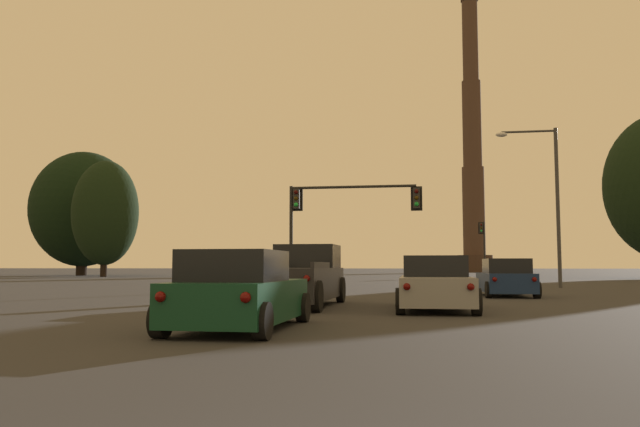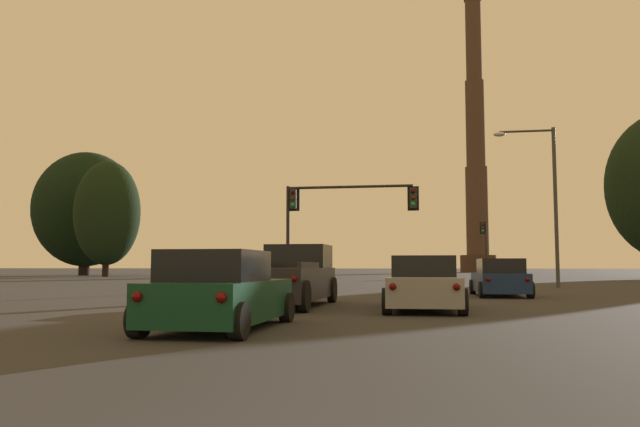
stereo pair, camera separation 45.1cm
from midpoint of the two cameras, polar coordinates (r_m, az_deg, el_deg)
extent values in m
cube|color=#0F3823|center=(11.68, -8.35, -7.87)|extent=(1.76, 4.02, 0.72)
cube|color=black|center=(11.29, -8.93, -4.74)|extent=(1.58, 1.91, 0.55)
cylinder|color=black|center=(13.50, -9.64, -8.39)|extent=(0.23, 0.60, 0.60)
cylinder|color=black|center=(13.05, -2.57, -8.58)|extent=(0.23, 0.60, 0.60)
cylinder|color=black|center=(10.49, -15.57, -9.33)|extent=(0.23, 0.60, 0.60)
cylinder|color=black|center=(9.90, -6.61, -9.75)|extent=(0.23, 0.60, 0.60)
sphere|color=#500705|center=(10.04, -15.66, -7.34)|extent=(0.17, 0.17, 0.17)
sphere|color=#500705|center=(9.55, -8.19, -7.61)|extent=(0.17, 0.17, 0.17)
cube|color=gray|center=(16.90, 9.72, -6.89)|extent=(1.85, 4.62, 0.70)
cube|color=black|center=(17.12, 9.67, -4.77)|extent=(1.65, 2.22, 0.55)
cylinder|color=black|center=(18.81, 6.90, -7.34)|extent=(0.23, 0.64, 0.64)
cylinder|color=black|center=(18.84, 12.30, -7.26)|extent=(0.23, 0.64, 0.64)
cylinder|color=black|center=(15.02, 6.50, -7.98)|extent=(0.23, 0.64, 0.64)
cylinder|color=black|center=(15.06, 13.27, -7.88)|extent=(0.23, 0.64, 0.64)
sphere|color=#500705|center=(14.58, 7.06, -6.66)|extent=(0.17, 0.17, 0.17)
sphere|color=#500705|center=(14.61, 12.75, -6.57)|extent=(0.17, 0.17, 0.17)
cube|color=#232328|center=(18.01, -2.88, -6.40)|extent=(2.06, 5.42, 0.88)
cube|color=black|center=(19.72, -1.76, -3.94)|extent=(1.86, 1.82, 0.72)
cube|color=#232328|center=(16.90, -7.03, -4.71)|extent=(0.12, 2.43, 0.16)
cube|color=#232328|center=(16.45, -0.73, -4.74)|extent=(0.12, 2.43, 0.16)
cylinder|color=black|center=(20.38, -4.24, -6.94)|extent=(0.23, 0.80, 0.80)
cylinder|color=black|center=(20.00, 1.26, -6.99)|extent=(0.23, 0.80, 0.80)
cylinder|color=black|center=(16.15, -8.03, -7.46)|extent=(0.23, 0.80, 0.80)
cylinder|color=black|center=(15.66, -1.13, -7.59)|extent=(0.23, 0.80, 0.80)
sphere|color=#500705|center=(15.59, -8.04, -5.89)|extent=(0.17, 0.17, 0.17)
sphere|color=#500705|center=(15.17, -2.09, -5.96)|extent=(0.17, 0.17, 0.17)
cube|color=navy|center=(25.12, 16.07, -6.08)|extent=(1.85, 4.05, 0.72)
cube|color=black|center=(24.72, 16.17, -4.63)|extent=(1.62, 1.95, 0.55)
cylinder|color=black|center=(26.63, 13.75, -6.53)|extent=(0.24, 0.61, 0.60)
cylinder|color=black|center=(26.87, 17.33, -6.43)|extent=(0.24, 0.61, 0.60)
cylinder|color=black|center=(23.41, 14.64, -6.77)|extent=(0.24, 0.61, 0.60)
cylinder|color=black|center=(23.68, 18.70, -6.64)|extent=(0.24, 0.61, 0.60)
sphere|color=#500705|center=(23.02, 15.14, -5.84)|extent=(0.17, 0.17, 0.17)
sphere|color=#500705|center=(23.25, 18.48, -5.74)|extent=(0.17, 0.17, 0.17)
cylinder|color=black|center=(32.52, -3.06, -2.16)|extent=(0.18, 0.18, 5.33)
cylinder|color=black|center=(32.50, -3.08, -6.77)|extent=(0.40, 0.40, 0.10)
cube|color=#282828|center=(32.61, -2.54, 1.35)|extent=(0.34, 0.34, 1.04)
cube|color=black|center=(32.79, -2.48, 1.31)|extent=(0.58, 0.03, 1.25)
sphere|color=#320504|center=(32.46, -2.61, 1.95)|extent=(0.22, 0.22, 0.22)
sphere|color=#352604|center=(32.43, -2.61, 1.38)|extent=(0.22, 0.22, 0.22)
sphere|color=green|center=(32.39, -2.61, 0.82)|extent=(0.22, 0.22, 0.22)
cylinder|color=black|center=(32.21, 2.62, 2.45)|extent=(6.49, 0.14, 0.14)
sphere|color=black|center=(32.74, -3.04, 2.33)|extent=(0.18, 0.18, 0.18)
cube|color=#282828|center=(31.94, 8.41, 1.40)|extent=(0.34, 0.34, 1.04)
cube|color=black|center=(32.12, 8.42, 1.36)|extent=(0.58, 0.03, 1.25)
sphere|color=#320504|center=(31.79, 8.40, 2.01)|extent=(0.22, 0.22, 0.22)
sphere|color=#352604|center=(31.75, 8.41, 1.44)|extent=(0.22, 0.22, 0.22)
sphere|color=green|center=(31.72, 8.42, 0.86)|extent=(0.22, 0.22, 0.22)
cylinder|color=black|center=(68.32, 14.62, -3.18)|extent=(0.18, 0.18, 5.87)
cylinder|color=black|center=(68.30, 14.67, -5.60)|extent=(0.40, 0.40, 0.10)
cube|color=#282828|center=(68.39, 14.34, -1.29)|extent=(0.34, 0.34, 1.04)
cube|color=black|center=(68.57, 14.33, -1.29)|extent=(0.58, 0.03, 1.25)
sphere|color=#320504|center=(68.22, 14.35, -1.01)|extent=(0.22, 0.22, 0.22)
sphere|color=#352604|center=(68.20, 14.35, -1.28)|extent=(0.22, 0.22, 0.22)
sphere|color=green|center=(68.18, 14.36, -1.55)|extent=(0.22, 0.22, 0.22)
cylinder|color=#38383A|center=(36.00, 20.59, 0.56)|extent=(0.20, 0.20, 8.69)
cylinder|color=#38383A|center=(36.36, 18.17, 7.13)|extent=(2.85, 0.12, 0.12)
sphere|color=#38383A|center=(36.61, 20.39, 7.11)|extent=(0.20, 0.20, 0.20)
ellipsoid|color=silver|center=(36.13, 15.92, 6.96)|extent=(0.64, 0.36, 0.26)
cylinder|color=#3C2B22|center=(119.86, 13.87, -4.48)|extent=(6.54, 6.54, 3.17)
cylinder|color=#473328|center=(120.30, 13.77, 0.23)|extent=(4.09, 4.09, 16.58)
cylinder|color=#473328|center=(122.83, 13.62, 7.95)|extent=(3.52, 3.52, 16.58)
cylinder|color=#473328|center=(127.49, 13.46, 15.24)|extent=(2.94, 2.94, 16.58)
cylinder|color=black|center=(70.92, -19.34, -4.41)|extent=(0.71, 0.71, 2.67)
ellipsoid|color=black|center=(71.15, -19.21, 0.08)|extent=(7.13, 6.41, 11.32)
cylinder|color=black|center=(81.59, -21.11, -4.31)|extent=(1.29, 1.29, 2.87)
ellipsoid|color=black|center=(81.89, -20.97, 0.39)|extent=(12.92, 11.63, 14.09)
camera|label=1|loc=(0.23, -90.25, 0.02)|focal=35.00mm
camera|label=2|loc=(0.23, 89.75, -0.02)|focal=35.00mm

